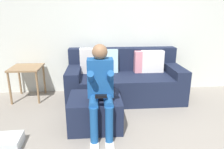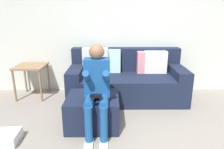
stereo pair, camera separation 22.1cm
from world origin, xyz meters
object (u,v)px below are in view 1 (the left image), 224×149
object	(u,v)px
side_table	(27,72)
couch_sectional	(124,79)
person_seated	(101,85)
ottoman	(95,111)

from	to	relation	value
side_table	couch_sectional	bearing A→B (deg)	-2.10
couch_sectional	side_table	size ratio (longest dim) A/B	3.38
person_seated	couch_sectional	bearing A→B (deg)	68.32
ottoman	side_table	world-z (taller)	side_table
person_seated	side_table	bearing A→B (deg)	136.41
person_seated	side_table	world-z (taller)	person_seated
couch_sectional	person_seated	bearing A→B (deg)	-111.68
couch_sectional	side_table	bearing A→B (deg)	177.90
ottoman	couch_sectional	bearing A→B (deg)	61.63
couch_sectional	side_table	distance (m)	1.76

